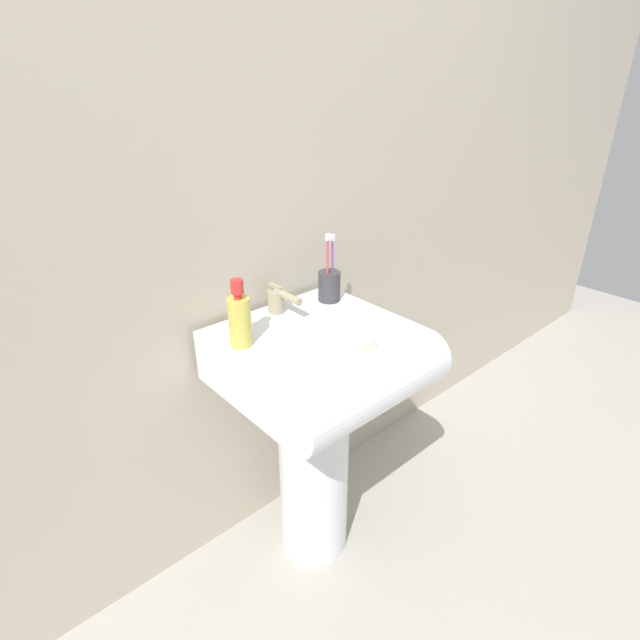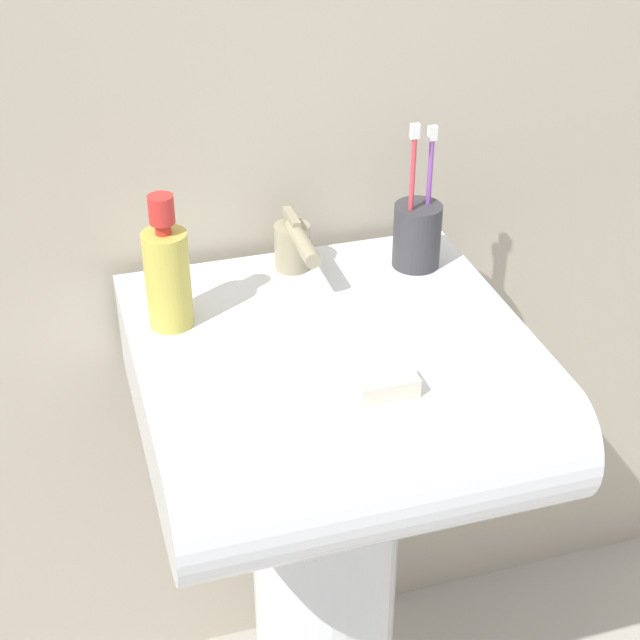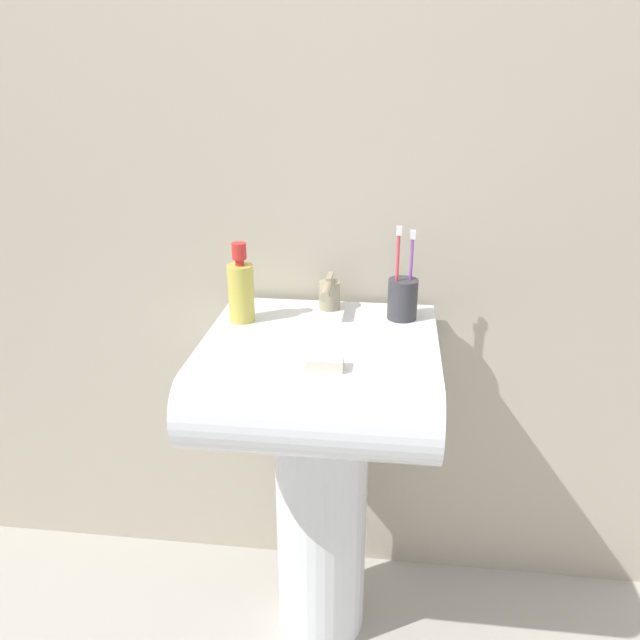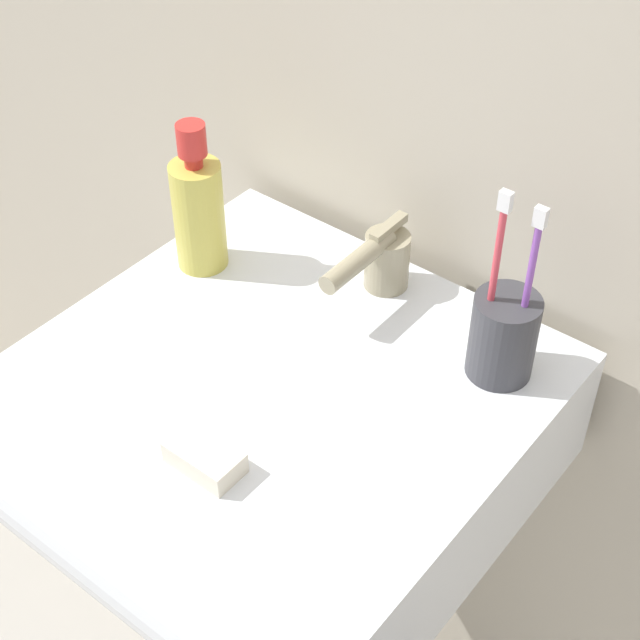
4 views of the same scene
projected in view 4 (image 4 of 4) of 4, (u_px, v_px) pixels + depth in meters
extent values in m
cylinder|color=white|center=(300.00, 619.00, 1.33)|extent=(0.22, 0.22, 0.67)
cube|color=white|center=(295.00, 412.00, 1.06)|extent=(0.50, 0.42, 0.15)
cylinder|color=white|center=(154.00, 539.00, 0.94)|extent=(0.50, 0.15, 0.15)
cylinder|color=tan|center=(388.00, 261.00, 1.08)|extent=(0.05, 0.05, 0.07)
cylinder|color=tan|center=(359.00, 261.00, 1.03)|extent=(0.02, 0.11, 0.02)
cube|color=tan|center=(390.00, 228.00, 1.05)|extent=(0.01, 0.06, 0.01)
cylinder|color=#38383D|center=(503.00, 337.00, 0.97)|extent=(0.07, 0.07, 0.09)
cylinder|color=#D83F4C|center=(492.00, 288.00, 0.93)|extent=(0.01, 0.01, 0.18)
cube|color=white|center=(506.00, 201.00, 0.87)|extent=(0.01, 0.01, 0.02)
cylinder|color=purple|center=(526.00, 299.00, 0.93)|extent=(0.01, 0.01, 0.17)
cube|color=white|center=(541.00, 217.00, 0.87)|extent=(0.01, 0.01, 0.02)
cylinder|color=gold|center=(199.00, 216.00, 1.09)|extent=(0.06, 0.06, 0.13)
cylinder|color=red|center=(193.00, 160.00, 1.04)|extent=(0.02, 0.02, 0.01)
cylinder|color=red|center=(191.00, 140.00, 1.03)|extent=(0.03, 0.03, 0.04)
cube|color=silver|center=(205.00, 458.00, 0.90)|extent=(0.07, 0.04, 0.02)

